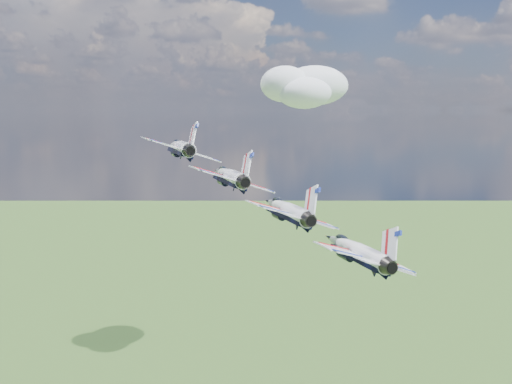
{
  "coord_description": "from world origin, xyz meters",
  "views": [
    {
      "loc": [
        -4.13,
        -53.55,
        157.11
      ],
      "look_at": [
        -3.06,
        21.66,
        146.33
      ],
      "focal_mm": 40.0,
      "sensor_mm": 36.0,
      "label": 1
    }
  ],
  "objects_px": {
    "jet_1": "(228,176)",
    "jet_3": "(355,250)",
    "jet_0": "(180,147)",
    "jet_2": "(286,210)"
  },
  "relations": [
    {
      "from": "jet_1",
      "to": "jet_2",
      "type": "height_order",
      "value": "jet_1"
    },
    {
      "from": "jet_1",
      "to": "jet_3",
      "type": "bearing_deg",
      "value": -61.11
    },
    {
      "from": "jet_1",
      "to": "jet_3",
      "type": "xyz_separation_m",
      "value": [
        15.13,
        -14.55,
        -7.03
      ]
    },
    {
      "from": "jet_0",
      "to": "jet_1",
      "type": "distance_m",
      "value": 11.07
    },
    {
      "from": "jet_1",
      "to": "jet_3",
      "type": "relative_size",
      "value": 1.0
    },
    {
      "from": "jet_2",
      "to": "jet_3",
      "type": "relative_size",
      "value": 1.0
    },
    {
      "from": "jet_3",
      "to": "jet_1",
      "type": "bearing_deg",
      "value": 118.89
    },
    {
      "from": "jet_0",
      "to": "jet_1",
      "type": "height_order",
      "value": "jet_0"
    },
    {
      "from": "jet_2",
      "to": "jet_3",
      "type": "xyz_separation_m",
      "value": [
        7.56,
        -7.27,
        -3.52
      ]
    },
    {
      "from": "jet_1",
      "to": "jet_3",
      "type": "distance_m",
      "value": 22.13
    }
  ]
}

